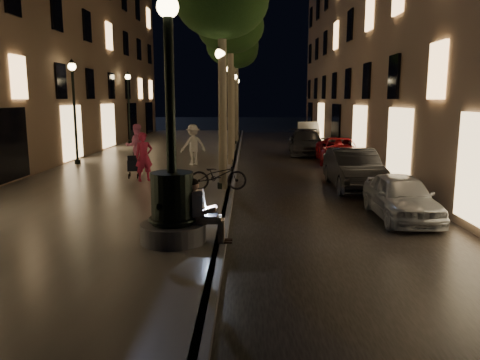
{
  "coord_description": "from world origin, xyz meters",
  "views": [
    {
      "loc": [
        0.58,
        -7.62,
        3.22
      ],
      "look_at": [
        0.41,
        3.0,
        1.37
      ],
      "focal_mm": 35.0,
      "sensor_mm": 36.0,
      "label": 1
    }
  ],
  "objects_px": {
    "lamp_curb_d": "(237,98)",
    "lamp_left_c": "(129,98)",
    "tree_second": "(230,28)",
    "car_second": "(354,169)",
    "pedestrian_white": "(193,145)",
    "lamp_curb_c": "(235,98)",
    "bicycle": "(218,175)",
    "car_fifth": "(308,132)",
    "pedestrian_red": "(144,157)",
    "lamp_curb_b": "(230,98)",
    "car_third": "(339,151)",
    "car_rear": "(306,142)",
    "lamp_left_b": "(74,98)",
    "tree_third": "(232,47)",
    "seated_man_laptop": "(202,209)",
    "pedestrian_pink": "(136,146)",
    "car_front": "(401,197)",
    "fountain_lamppost": "(172,195)",
    "stroller": "(133,165)",
    "tree_far": "(236,52)",
    "tree_near": "(222,3)",
    "lamp_curb_a": "(221,98)"
  },
  "relations": [
    {
      "from": "lamp_curb_b",
      "to": "car_fifth",
      "type": "distance_m",
      "value": 13.46
    },
    {
      "from": "lamp_curb_c",
      "to": "bicycle",
      "type": "height_order",
      "value": "lamp_curb_c"
    },
    {
      "from": "lamp_curb_d",
      "to": "lamp_left_c",
      "type": "distance_m",
      "value": 10.7
    },
    {
      "from": "car_fifth",
      "to": "pedestrian_red",
      "type": "bearing_deg",
      "value": -109.24
    },
    {
      "from": "lamp_curb_c",
      "to": "car_third",
      "type": "xyz_separation_m",
      "value": [
        5.5,
        -8.06,
        -2.6
      ]
    },
    {
      "from": "lamp_curb_b",
      "to": "lamp_left_c",
      "type": "height_order",
      "value": "same"
    },
    {
      "from": "lamp_left_b",
      "to": "car_fifth",
      "type": "xyz_separation_m",
      "value": [
        12.57,
        14.05,
        -2.49
      ]
    },
    {
      "from": "lamp_curb_d",
      "to": "lamp_curb_b",
      "type": "bearing_deg",
      "value": -90.0
    },
    {
      "from": "lamp_curb_b",
      "to": "lamp_left_b",
      "type": "xyz_separation_m",
      "value": [
        -7.1,
        -2.0,
        0.0
      ]
    },
    {
      "from": "tree_far",
      "to": "lamp_curb_d",
      "type": "bearing_deg",
      "value": 90.76
    },
    {
      "from": "tree_second",
      "to": "car_fifth",
      "type": "relative_size",
      "value": 1.64
    },
    {
      "from": "pedestrian_pink",
      "to": "lamp_left_c",
      "type": "bearing_deg",
      "value": -94.75
    },
    {
      "from": "lamp_left_b",
      "to": "car_rear",
      "type": "xyz_separation_m",
      "value": [
        11.4,
        5.74,
        -2.54
      ]
    },
    {
      "from": "fountain_lamppost",
      "to": "lamp_curb_d",
      "type": "xyz_separation_m",
      "value": [
        0.7,
        30.0,
        2.02
      ]
    },
    {
      "from": "seated_man_laptop",
      "to": "tree_third",
      "type": "height_order",
      "value": "tree_third"
    },
    {
      "from": "pedestrian_white",
      "to": "lamp_curb_b",
      "type": "bearing_deg",
      "value": -154.75
    },
    {
      "from": "lamp_left_b",
      "to": "lamp_left_c",
      "type": "xyz_separation_m",
      "value": [
        0.0,
        10.0,
        0.0
      ]
    },
    {
      "from": "tree_third",
      "to": "car_fifth",
      "type": "height_order",
      "value": "tree_third"
    },
    {
      "from": "seated_man_laptop",
      "to": "car_fifth",
      "type": "height_order",
      "value": "seated_man_laptop"
    },
    {
      "from": "car_second",
      "to": "lamp_curb_d",
      "type": "bearing_deg",
      "value": 101.31
    },
    {
      "from": "seated_man_laptop",
      "to": "car_front",
      "type": "xyz_separation_m",
      "value": [
        5.11,
        2.77,
        -0.31
      ]
    },
    {
      "from": "lamp_curb_c",
      "to": "lamp_curb_d",
      "type": "height_order",
      "value": "same"
    },
    {
      "from": "tree_near",
      "to": "tree_third",
      "type": "relative_size",
      "value": 1.01
    },
    {
      "from": "car_rear",
      "to": "seated_man_laptop",
      "type": "bearing_deg",
      "value": -101.22
    },
    {
      "from": "tree_third",
      "to": "pedestrian_red",
      "type": "height_order",
      "value": "tree_third"
    },
    {
      "from": "lamp_curb_a",
      "to": "car_front",
      "type": "relative_size",
      "value": 1.34
    },
    {
      "from": "tree_far",
      "to": "lamp_left_c",
      "type": "bearing_deg",
      "value": -164.43
    },
    {
      "from": "tree_second",
      "to": "car_second",
      "type": "distance_m",
      "value": 8.81
    },
    {
      "from": "fountain_lamppost",
      "to": "seated_man_laptop",
      "type": "height_order",
      "value": "fountain_lamppost"
    },
    {
      "from": "lamp_curb_c",
      "to": "lamp_curb_d",
      "type": "relative_size",
      "value": 1.0
    },
    {
      "from": "car_second",
      "to": "pedestrian_white",
      "type": "distance_m",
      "value": 7.95
    },
    {
      "from": "seated_man_laptop",
      "to": "car_fifth",
      "type": "bearing_deg",
      "value": 77.96
    },
    {
      "from": "car_fifth",
      "to": "pedestrian_red",
      "type": "distance_m",
      "value": 20.42
    },
    {
      "from": "tree_third",
      "to": "car_fifth",
      "type": "xyz_separation_m",
      "value": [
        5.47,
        8.05,
        -5.4
      ]
    },
    {
      "from": "car_second",
      "to": "car_fifth",
      "type": "distance_m",
      "value": 19.06
    },
    {
      "from": "lamp_left_b",
      "to": "stroller",
      "type": "distance_m",
      "value": 5.83
    },
    {
      "from": "pedestrian_pink",
      "to": "lamp_curb_d",
      "type": "bearing_deg",
      "value": -121.9
    },
    {
      "from": "stroller",
      "to": "pedestrian_white",
      "type": "distance_m",
      "value": 4.14
    },
    {
      "from": "car_third",
      "to": "pedestrian_pink",
      "type": "distance_m",
      "value": 10.03
    },
    {
      "from": "seated_man_laptop",
      "to": "car_front",
      "type": "distance_m",
      "value": 5.82
    },
    {
      "from": "car_front",
      "to": "bicycle",
      "type": "xyz_separation_m",
      "value": [
        -5.13,
        2.96,
        0.09
      ]
    },
    {
      "from": "tree_second",
      "to": "lamp_curb_d",
      "type": "height_order",
      "value": "tree_second"
    },
    {
      "from": "lamp_curb_d",
      "to": "pedestrian_red",
      "type": "bearing_deg",
      "value": -97.44
    },
    {
      "from": "fountain_lamppost",
      "to": "lamp_left_b",
      "type": "distance_m",
      "value": 13.75
    },
    {
      "from": "tree_second",
      "to": "car_second",
      "type": "relative_size",
      "value": 1.69
    },
    {
      "from": "lamp_left_c",
      "to": "lamp_curb_d",
      "type": "bearing_deg",
      "value": 48.41
    },
    {
      "from": "tree_near",
      "to": "car_fifth",
      "type": "distance_m",
      "value": 21.48
    },
    {
      "from": "tree_third",
      "to": "car_rear",
      "type": "relative_size",
      "value": 1.5
    },
    {
      "from": "car_third",
      "to": "car_rear",
      "type": "xyz_separation_m",
      "value": [
        -1.2,
        3.81,
        0.06
      ]
    },
    {
      "from": "tree_third",
      "to": "lamp_curb_c",
      "type": "bearing_deg",
      "value": 90.0
    }
  ]
}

